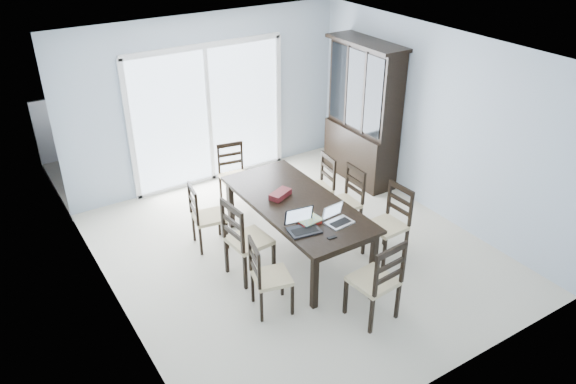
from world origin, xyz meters
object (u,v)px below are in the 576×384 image
(chair_left_near, at_px, (264,270))
(chair_left_far, at_px, (202,210))
(chair_right_near, at_px, (393,215))
(chair_right_far, at_px, (322,180))
(laptop_silver, at_px, (340,220))
(chair_left_mid, at_px, (242,233))
(china_hutch, at_px, (363,115))
(game_box, at_px, (280,194))
(laptop_dark, at_px, (304,227))
(chair_end_near, at_px, (381,274))
(dining_table, at_px, (297,207))
(cell_phone, at_px, (332,237))
(chair_right_mid, at_px, (348,194))
(hot_tub, at_px, (154,137))
(chair_end_far, at_px, (233,167))

(chair_left_near, bearing_deg, chair_left_far, -165.16)
(chair_right_near, xyz_separation_m, chair_right_far, (-0.17, 1.29, -0.04))
(chair_left_near, bearing_deg, laptop_silver, 106.76)
(chair_left_mid, xyz_separation_m, chair_right_far, (1.65, 0.73, -0.09))
(china_hutch, bearing_deg, chair_left_far, -170.78)
(chair_left_far, bearing_deg, laptop_silver, 46.06)
(laptop_silver, height_order, game_box, laptop_silver)
(chair_left_near, height_order, laptop_dark, chair_left_near)
(chair_left_far, distance_m, chair_right_near, 2.41)
(chair_left_near, distance_m, chair_left_mid, 0.66)
(chair_end_near, bearing_deg, dining_table, 86.24)
(chair_left_near, height_order, chair_left_far, chair_left_near)
(chair_left_far, bearing_deg, chair_left_near, 10.58)
(cell_phone, bearing_deg, chair_right_mid, 49.73)
(dining_table, height_order, cell_phone, cell_phone)
(laptop_silver, height_order, hot_tub, laptop_silver)
(dining_table, relative_size, chair_right_mid, 2.06)
(laptop_silver, bearing_deg, chair_left_far, 120.92)
(chair_left_far, bearing_deg, laptop_dark, 34.53)
(chair_left_mid, bearing_deg, hot_tub, 170.41)
(china_hutch, bearing_deg, chair_end_far, 169.42)
(cell_phone, relative_size, game_box, 0.34)
(china_hutch, bearing_deg, game_box, -154.07)
(chair_right_near, relative_size, cell_phone, 10.76)
(china_hutch, height_order, laptop_silver, china_hutch)
(chair_right_far, bearing_deg, chair_left_near, 134.88)
(dining_table, distance_m, chair_right_near, 1.19)
(chair_left_mid, height_order, hot_tub, chair_left_mid)
(chair_end_far, bearing_deg, laptop_silver, 104.19)
(chair_right_near, distance_m, laptop_silver, 0.87)
(china_hutch, height_order, chair_left_mid, china_hutch)
(chair_left_far, xyz_separation_m, laptop_dark, (0.65, -1.37, 0.26))
(dining_table, height_order, laptop_dark, laptop_dark)
(chair_end_near, xyz_separation_m, laptop_silver, (0.11, 0.87, 0.18))
(chair_right_mid, distance_m, chair_end_near, 1.84)
(chair_left_near, relative_size, chair_left_mid, 0.86)
(chair_right_far, xyz_separation_m, chair_end_far, (-0.88, 1.01, 0.00))
(chair_end_near, relative_size, laptop_silver, 3.61)
(chair_right_far, distance_m, chair_end_far, 1.34)
(dining_table, relative_size, laptop_dark, 5.69)
(chair_left_near, relative_size, laptop_silver, 3.20)
(china_hutch, xyz_separation_m, cell_phone, (-2.14, -2.13, -0.32))
(hot_tub, bearing_deg, chair_right_mid, -68.12)
(chair_left_near, xyz_separation_m, chair_left_far, (-0.04, 1.51, -0.00))
(game_box, xyz_separation_m, hot_tub, (-0.43, 3.39, -0.35))
(chair_end_far, xyz_separation_m, cell_phone, (-0.06, -2.52, 0.20))
(chair_left_near, distance_m, chair_right_mid, 1.97)
(dining_table, distance_m, chair_right_far, 1.05)
(chair_end_near, xyz_separation_m, cell_phone, (-0.15, 0.67, 0.14))
(china_hutch, distance_m, cell_phone, 3.03)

